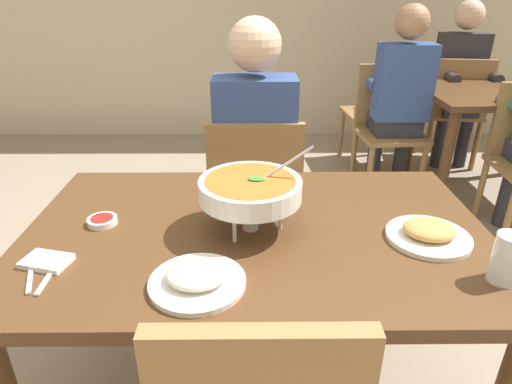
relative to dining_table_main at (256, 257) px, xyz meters
The scene contains 17 objects.
dining_table_main is the anchor object (origin of this frame).
chair_diner_main 0.73m from the dining_table_main, 90.00° to the left, with size 0.44×0.44×0.90m.
diner_main 0.76m from the dining_table_main, 90.00° to the left, with size 0.40×0.45×1.31m.
curry_bowl 0.23m from the dining_table_main, 168.11° to the left, with size 0.33×0.30×0.26m.
rice_plate 0.34m from the dining_table_main, 118.39° to the right, with size 0.24×0.24×0.06m.
appetizer_plate 0.52m from the dining_table_main, ahead, with size 0.24×0.24×0.06m.
sauce_dish 0.49m from the dining_table_main, behind, with size 0.09×0.09×0.02m.
napkin_folded 0.60m from the dining_table_main, 162.08° to the right, with size 0.12×0.08×0.02m, color white.
fork_utensil 0.63m from the dining_table_main, 158.25° to the right, with size 0.01×0.17×0.01m, color silver.
spoon_utensil 0.58m from the dining_table_main, 156.40° to the right, with size 0.01×0.17×0.01m, color silver.
drink_glass 0.68m from the dining_table_main, 23.22° to the right, with size 0.07×0.07×0.13m.
dining_table_far 2.48m from the dining_table_main, 47.25° to the left, with size 1.00×0.80×0.76m.
chair_bg_left 2.88m from the dining_table_main, 55.10° to the left, with size 0.50×0.50×0.90m.
chair_bg_middle 2.19m from the dining_table_main, 63.55° to the left, with size 0.47×0.47×0.90m.
chair_bg_corner 2.66m from the dining_table_main, 65.94° to the left, with size 0.48×0.48×0.90m.
patron_bg_left 2.93m from the dining_table_main, 55.50° to the left, with size 0.40×0.45×1.31m.
patron_bg_middle 2.11m from the dining_table_main, 61.49° to the left, with size 0.40×0.45×1.31m.
Camera 1 is at (-0.01, -1.15, 1.43)m, focal length 30.80 mm.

